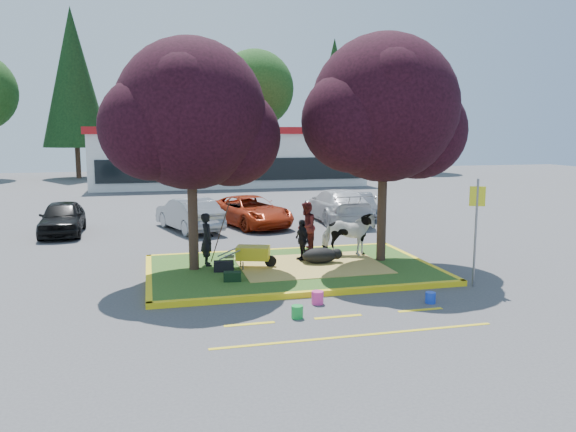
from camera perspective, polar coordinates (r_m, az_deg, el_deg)
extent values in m
plane|color=#424244|center=(16.58, 0.36, -5.67)|extent=(90.00, 90.00, 0.00)
cube|color=#274D18|center=(16.56, 0.36, -5.41)|extent=(8.00, 5.00, 0.15)
cube|color=yellow|center=(14.16, 2.97, -7.86)|extent=(8.30, 0.16, 0.15)
cube|color=yellow|center=(19.01, -1.56, -3.59)|extent=(8.30, 0.16, 0.15)
cube|color=yellow|center=(16.08, -13.96, -6.10)|extent=(0.16, 5.30, 0.15)
cube|color=yellow|center=(17.98, 13.10, -4.52)|extent=(0.16, 5.30, 0.15)
cube|color=#CBB653|center=(16.70, 2.37, -5.02)|extent=(4.20, 3.00, 0.01)
cylinder|color=black|center=(16.16, -9.66, 0.75)|extent=(0.28, 0.28, 3.53)
sphere|color=black|center=(16.02, -9.90, 10.17)|extent=(4.20, 4.20, 4.20)
sphere|color=black|center=(16.34, -5.81, 8.01)|extent=(2.86, 2.86, 2.86)
sphere|color=black|center=(15.67, -13.66, 8.71)|extent=(2.86, 2.86, 2.86)
cylinder|color=black|center=(17.33, 9.54, 1.56)|extent=(0.28, 0.28, 3.70)
sphere|color=black|center=(17.21, 9.77, 10.76)|extent=(4.40, 4.40, 4.40)
sphere|color=black|center=(17.90, 13.05, 8.46)|extent=(2.99, 2.99, 2.99)
sphere|color=black|center=(16.51, 6.61, 9.55)|extent=(2.99, 2.99, 2.99)
cube|color=yellow|center=(12.24, -3.94, -10.90)|extent=(1.10, 0.12, 0.01)
cube|color=yellow|center=(12.72, 5.12, -10.16)|extent=(1.10, 0.12, 0.01)
cube|color=yellow|center=(13.47, 13.29, -9.27)|extent=(1.10, 0.12, 0.01)
cube|color=yellow|center=(11.65, 7.08, -11.97)|extent=(6.00, 0.10, 0.01)
cube|color=silver|center=(44.03, -6.16, 5.83)|extent=(20.00, 8.00, 4.00)
cube|color=#A41115|center=(43.98, -6.21, 8.63)|extent=(20.40, 8.40, 0.50)
cube|color=black|center=(40.06, -5.36, 4.72)|extent=(19.00, 0.10, 1.60)
cylinder|color=black|center=(52.96, -20.58, 5.75)|extent=(0.44, 0.44, 3.92)
cone|color=black|center=(53.11, -20.97, 13.00)|extent=(5.60, 5.60, 11.90)
cylinder|color=black|center=(54.16, -11.90, 5.72)|extent=(0.44, 0.44, 3.08)
sphere|color=#143811|center=(54.17, -12.08, 11.30)|extent=(6.16, 6.16, 6.16)
cylinder|color=black|center=(54.04, -3.32, 6.18)|extent=(0.44, 0.44, 3.64)
sphere|color=#143811|center=(54.14, -3.38, 12.79)|extent=(7.28, 7.28, 7.28)
cylinder|color=black|center=(56.55, 4.63, 6.20)|extent=(0.44, 0.44, 3.50)
cone|color=black|center=(56.62, 4.70, 12.28)|extent=(5.00, 5.00, 10.62)
cylinder|color=black|center=(58.69, 12.41, 5.98)|extent=(0.44, 0.44, 3.22)
sphere|color=#143811|center=(58.71, 12.58, 11.37)|extent=(6.44, 6.44, 6.44)
imported|color=white|center=(17.90, 6.12, -1.83)|extent=(1.85, 1.32, 1.42)
ellipsoid|color=black|center=(16.94, 3.25, -4.03)|extent=(1.18, 0.78, 0.47)
imported|color=black|center=(16.74, -8.22, -2.35)|extent=(0.42, 0.60, 1.56)
imported|color=#4D1617|center=(18.61, 1.86, -1.06)|extent=(0.91, 0.99, 1.63)
imported|color=black|center=(17.22, 1.43, -2.44)|extent=(0.47, 0.80, 1.28)
cylinder|color=black|center=(16.46, -1.77, -4.63)|extent=(0.34, 0.17, 0.34)
cylinder|color=slate|center=(16.12, -4.59, -5.11)|extent=(0.04, 0.04, 0.25)
cylinder|color=slate|center=(16.52, -4.83, -4.78)|extent=(0.04, 0.04, 0.25)
cube|color=gold|center=(16.30, -3.57, -3.75)|extent=(1.08, 0.83, 0.38)
cylinder|color=slate|center=(15.98, -5.95, -3.96)|extent=(0.60, 0.23, 0.32)
cylinder|color=slate|center=(16.39, -6.15, -3.65)|extent=(0.60, 0.23, 0.32)
cube|color=black|center=(16.09, -6.53, -5.08)|extent=(0.60, 0.38, 0.29)
cube|color=black|center=(15.04, -5.68, -6.13)|extent=(0.50, 0.35, 0.24)
cylinder|color=slate|center=(15.53, 18.51, -1.67)|extent=(0.06, 0.06, 2.87)
cube|color=yellow|center=(15.39, 18.69, 1.91)|extent=(0.38, 0.18, 0.52)
cylinder|color=green|center=(12.55, 0.94, -9.72)|extent=(0.31, 0.31, 0.28)
cylinder|color=#F2358F|center=(13.55, 3.02, -8.28)|extent=(0.31, 0.31, 0.31)
cylinder|color=blue|center=(14.02, 14.27, -8.04)|extent=(0.30, 0.30, 0.26)
imported|color=black|center=(24.13, -21.94, -0.16)|extent=(1.67, 3.97, 1.34)
imported|color=gray|center=(23.65, -10.04, 0.21)|extent=(2.71, 4.43, 1.38)
imported|color=#9D270D|center=(24.43, -3.84, 0.50)|extent=(3.58, 5.15, 1.31)
imported|color=silver|center=(25.79, 4.99, 1.12)|extent=(2.13, 5.15, 1.49)
imported|color=slate|center=(26.94, 7.22, 1.07)|extent=(1.96, 3.76, 1.18)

